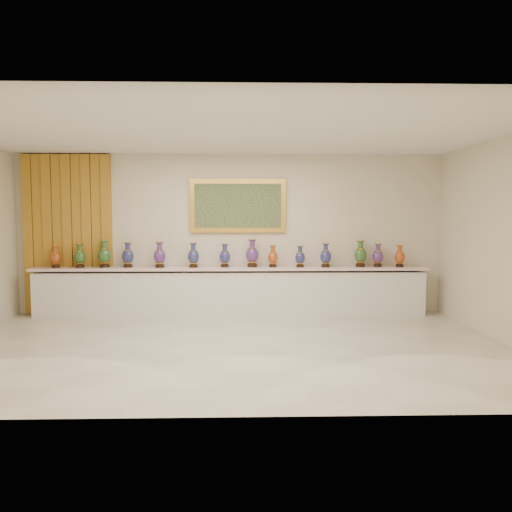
% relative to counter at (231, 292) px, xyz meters
% --- Properties ---
extents(ground, '(8.00, 8.00, 0.00)m').
position_rel_counter_xyz_m(ground, '(0.00, -2.27, -0.44)').
color(ground, beige).
rests_on(ground, ground).
extents(room, '(8.00, 8.00, 8.00)m').
position_rel_counter_xyz_m(room, '(-2.52, 0.17, 1.15)').
color(room, beige).
rests_on(room, ground).
extents(counter, '(7.28, 0.48, 0.90)m').
position_rel_counter_xyz_m(counter, '(0.00, 0.00, 0.00)').
color(counter, white).
rests_on(counter, ground).
extents(vase_0, '(0.23, 0.23, 0.41)m').
position_rel_counter_xyz_m(vase_0, '(-3.20, -0.02, 0.65)').
color(vase_0, black).
rests_on(vase_0, counter).
extents(vase_1, '(0.21, 0.21, 0.44)m').
position_rel_counter_xyz_m(vase_1, '(-2.76, -0.02, 0.66)').
color(vase_1, black).
rests_on(vase_1, counter).
extents(vase_2, '(0.29, 0.29, 0.51)m').
position_rel_counter_xyz_m(vase_2, '(-2.31, -0.02, 0.69)').
color(vase_2, black).
rests_on(vase_2, counter).
extents(vase_3, '(0.27, 0.27, 0.46)m').
position_rel_counter_xyz_m(vase_3, '(-1.89, 0.01, 0.67)').
color(vase_3, black).
rests_on(vase_3, counter).
extents(vase_4, '(0.24, 0.24, 0.48)m').
position_rel_counter_xyz_m(vase_4, '(-1.30, -0.05, 0.68)').
color(vase_4, black).
rests_on(vase_4, counter).
extents(vase_5, '(0.26, 0.26, 0.46)m').
position_rel_counter_xyz_m(vase_5, '(-0.68, -0.05, 0.67)').
color(vase_5, black).
rests_on(vase_5, counter).
extents(vase_6, '(0.26, 0.26, 0.43)m').
position_rel_counter_xyz_m(vase_6, '(-0.11, 0.00, 0.66)').
color(vase_6, black).
rests_on(vase_6, counter).
extents(vase_7, '(0.27, 0.27, 0.52)m').
position_rel_counter_xyz_m(vase_7, '(0.40, 0.02, 0.70)').
color(vase_7, black).
rests_on(vase_7, counter).
extents(vase_8, '(0.21, 0.21, 0.40)m').
position_rel_counter_xyz_m(vase_8, '(0.79, -0.02, 0.64)').
color(vase_8, black).
rests_on(vase_8, counter).
extents(vase_9, '(0.24, 0.24, 0.40)m').
position_rel_counter_xyz_m(vase_9, '(1.29, -0.06, 0.64)').
color(vase_9, black).
rests_on(vase_9, counter).
extents(vase_10, '(0.24, 0.24, 0.45)m').
position_rel_counter_xyz_m(vase_10, '(1.76, -0.05, 0.66)').
color(vase_10, black).
rests_on(vase_10, counter).
extents(vase_11, '(0.26, 0.26, 0.50)m').
position_rel_counter_xyz_m(vase_11, '(2.43, 0.01, 0.69)').
color(vase_11, black).
rests_on(vase_11, counter).
extents(vase_12, '(0.21, 0.21, 0.44)m').
position_rel_counter_xyz_m(vase_12, '(2.75, -0.01, 0.66)').
color(vase_12, black).
rests_on(vase_12, counter).
extents(vase_13, '(0.23, 0.23, 0.41)m').
position_rel_counter_xyz_m(vase_13, '(3.15, -0.05, 0.65)').
color(vase_13, black).
rests_on(vase_13, counter).
extents(label_card, '(0.10, 0.06, 0.00)m').
position_rel_counter_xyz_m(label_card, '(-2.27, -0.14, 0.47)').
color(label_card, white).
rests_on(label_card, counter).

